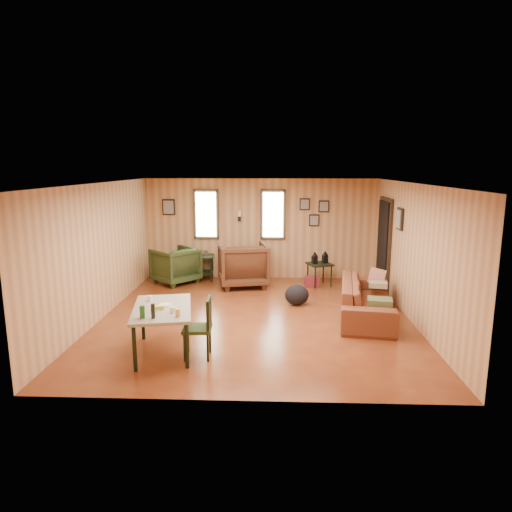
# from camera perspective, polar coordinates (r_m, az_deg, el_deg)

# --- Properties ---
(room) EXTENTS (5.54, 6.04, 2.44)m
(room) POSITION_cam_1_polar(r_m,az_deg,el_deg) (8.29, 1.13, 0.87)
(room) COLOR brown
(room) RESTS_ON ground
(sofa) EXTENTS (1.00, 2.35, 0.89)m
(sofa) POSITION_cam_1_polar(r_m,az_deg,el_deg) (8.46, 13.70, -4.52)
(sofa) COLOR brown
(sofa) RESTS_ON ground
(recliner_brown) EXTENTS (1.23, 1.18, 1.09)m
(recliner_brown) POSITION_cam_1_polar(r_m,az_deg,el_deg) (10.31, -1.64, -0.81)
(recliner_brown) COLOR #462615
(recliner_brown) RESTS_ON ground
(recliner_green) EXTENTS (1.21, 1.22, 0.91)m
(recliner_green) POSITION_cam_1_polar(r_m,az_deg,el_deg) (10.76, -10.05, -0.95)
(recliner_green) COLOR #2E3D1B
(recliner_green) RESTS_ON ground
(end_table) EXTENTS (0.61, 0.56, 0.73)m
(end_table) POSITION_cam_1_polar(r_m,az_deg,el_deg) (10.95, -6.82, -0.90)
(end_table) COLOR black
(end_table) RESTS_ON ground
(side_table) EXTENTS (0.64, 0.64, 0.80)m
(side_table) POSITION_cam_1_polar(r_m,az_deg,el_deg) (10.45, 7.96, -0.76)
(side_table) COLOR black
(side_table) RESTS_ON ground
(cooler) EXTENTS (0.32, 0.23, 0.23)m
(cooler) POSITION_cam_1_polar(r_m,az_deg,el_deg) (10.42, 7.00, -3.19)
(cooler) COLOR maroon
(cooler) RESTS_ON ground
(backpack) EXTENTS (0.54, 0.45, 0.41)m
(backpack) POSITION_cam_1_polar(r_m,az_deg,el_deg) (9.01, 5.13, -4.87)
(backpack) COLOR black
(backpack) RESTS_ON ground
(sofa_pillows) EXTENTS (0.68, 1.74, 0.35)m
(sofa_pillows) POSITION_cam_1_polar(r_m,az_deg,el_deg) (8.46, 15.06, -4.19)
(sofa_pillows) COLOR #4A522E
(sofa_pillows) RESTS_ON sofa
(dining_table) EXTENTS (1.05, 1.48, 0.89)m
(dining_table) POSITION_cam_1_polar(r_m,az_deg,el_deg) (6.75, -11.66, -6.83)
(dining_table) COLOR gray
(dining_table) RESTS_ON ground
(dining_chair) EXTENTS (0.41, 0.41, 0.88)m
(dining_chair) POSITION_cam_1_polar(r_m,az_deg,el_deg) (6.56, -6.77, -8.45)
(dining_chair) COLOR #2E3D1B
(dining_chair) RESTS_ON ground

